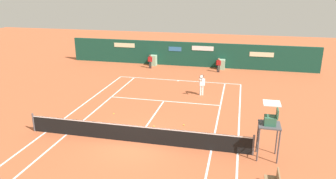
% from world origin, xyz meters
% --- Properties ---
extents(ground_plane, '(80.00, 80.00, 0.01)m').
position_xyz_m(ground_plane, '(-0.00, 0.58, 0.00)').
color(ground_plane, '#B25633').
extents(tennis_net, '(12.10, 0.10, 1.07)m').
position_xyz_m(tennis_net, '(0.00, 0.00, 0.51)').
color(tennis_net, '#4C4C51').
rests_on(tennis_net, ground_plane).
extents(sponsor_back_wall, '(25.00, 1.02, 2.44)m').
position_xyz_m(sponsor_back_wall, '(-0.00, 16.97, 1.18)').
color(sponsor_back_wall, '#144233').
rests_on(sponsor_back_wall, ground_plane).
extents(umpire_chair, '(1.00, 1.00, 2.80)m').
position_xyz_m(umpire_chair, '(6.65, -0.08, 1.83)').
color(umpire_chair, '#47474C').
rests_on(umpire_chair, ground_plane).
extents(player_on_baseline, '(0.46, 0.80, 1.76)m').
position_xyz_m(player_on_baseline, '(2.44, 8.25, 0.92)').
color(player_on_baseline, white).
rests_on(player_on_baseline, ground_plane).
extents(ball_kid_right_post, '(0.45, 0.21, 1.36)m').
position_xyz_m(ball_kid_right_post, '(3.15, 15.22, 0.78)').
color(ball_kid_right_post, black).
rests_on(ball_kid_right_post, ground_plane).
extents(ball_kid_centre_post, '(0.45, 0.19, 1.36)m').
position_xyz_m(ball_kid_centre_post, '(-3.55, 15.22, 0.79)').
color(ball_kid_centre_post, black).
rests_on(ball_kid_centre_post, ground_plane).
extents(tennis_ball_mid_court, '(0.07, 0.07, 0.07)m').
position_xyz_m(tennis_ball_mid_court, '(0.45, 2.06, 0.03)').
color(tennis_ball_mid_court, '#CCE033').
rests_on(tennis_ball_mid_court, ground_plane).
extents(tennis_ball_near_service_line, '(0.07, 0.07, 0.07)m').
position_xyz_m(tennis_ball_near_service_line, '(-2.58, 3.33, 0.03)').
color(tennis_ball_near_service_line, '#CCE033').
rests_on(tennis_ball_near_service_line, ground_plane).
extents(tennis_ball_by_sideline, '(0.07, 0.07, 0.07)m').
position_xyz_m(tennis_ball_by_sideline, '(2.12, 2.63, 0.03)').
color(tennis_ball_by_sideline, '#CCE033').
rests_on(tennis_ball_by_sideline, ground_plane).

